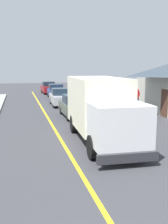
% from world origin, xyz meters
% --- Properties ---
extents(centre_line_yellow, '(0.16, 56.00, 0.01)m').
position_xyz_m(centre_line_yellow, '(0.00, 10.00, 0.00)').
color(centre_line_yellow, gold).
rests_on(centre_line_yellow, ground).
extents(box_truck, '(2.66, 7.26, 3.20)m').
position_xyz_m(box_truck, '(1.95, 10.14, 1.77)').
color(box_truck, '#F2EDCC').
rests_on(box_truck, ground).
extents(parked_car_near, '(1.85, 4.42, 1.67)m').
position_xyz_m(parked_car_near, '(2.06, 16.82, 0.79)').
color(parked_car_near, '#4C564C').
rests_on(parked_car_near, ground).
extents(parked_car_mid, '(1.91, 4.44, 1.67)m').
position_xyz_m(parked_car_mid, '(1.94, 23.06, 0.79)').
color(parked_car_mid, '#B7B7BC').
rests_on(parked_car_mid, ground).
extents(parked_car_far, '(1.88, 4.43, 1.67)m').
position_xyz_m(parked_car_far, '(2.41, 29.48, 0.79)').
color(parked_car_far, '#2D4793').
rests_on(parked_car_far, ground).
extents(parked_car_furthest, '(1.93, 4.45, 1.67)m').
position_xyz_m(parked_car_furthest, '(2.16, 35.08, 0.79)').
color(parked_car_furthest, maroon).
rests_on(parked_car_furthest, ground).
extents(parked_van_across, '(1.85, 4.42, 1.67)m').
position_xyz_m(parked_van_across, '(5.20, 15.10, 0.79)').
color(parked_van_across, '#B7B7BC').
rests_on(parked_van_across, ground).
extents(stop_sign, '(0.80, 0.10, 2.65)m').
position_xyz_m(stop_sign, '(4.23, 11.20, 1.86)').
color(stop_sign, gray).
rests_on(stop_sign, ground).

